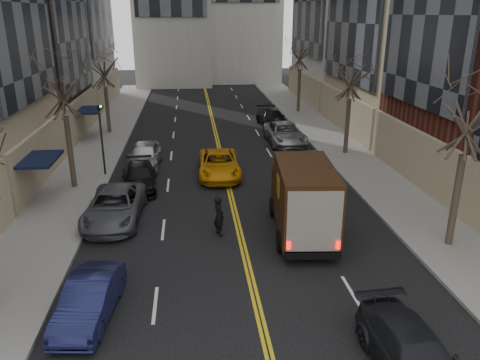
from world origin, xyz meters
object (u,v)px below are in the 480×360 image
at_px(ups_truck, 303,199).
at_px(pedestrian, 219,216).
at_px(observer_sedan, 414,356).
at_px(taxi, 219,164).

height_order(ups_truck, pedestrian, ups_truck).
relative_size(ups_truck, observer_sedan, 1.32).
bearing_deg(taxi, observer_sedan, -75.47).
xyz_separation_m(taxi, pedestrian, (-0.53, -8.19, 0.19)).
relative_size(observer_sedan, taxi, 0.90).
distance_m(ups_truck, observer_sedan, 9.16).
relative_size(ups_truck, taxi, 1.19).
distance_m(observer_sedan, taxi, 18.02).
xyz_separation_m(observer_sedan, pedestrian, (-4.72, 9.35, 0.25)).
bearing_deg(ups_truck, observer_sedan, -78.79).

